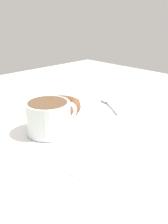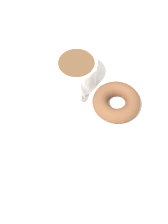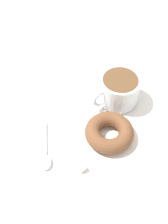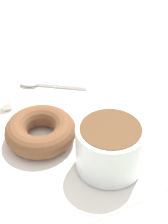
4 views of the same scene
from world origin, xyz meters
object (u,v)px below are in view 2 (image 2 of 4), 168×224
donut (116,102)px  sugar_cube (141,139)px  spoon (115,164)px  coffee_cup (77,72)px

donut → sugar_cube: bearing=-163.9°
spoon → sugar_cube: size_ratio=7.56×
donut → spoon: 14.67cm
donut → sugar_cube: size_ratio=7.20×
coffee_cup → donut: bearing=-140.9°
coffee_cup → donut: 11.45cm
donut → coffee_cup: bearing=39.1°
coffee_cup → sugar_cube: (-18.50, -9.92, -2.86)cm
sugar_cube → donut: bearing=16.1°
spoon → sugar_cube: 8.16cm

